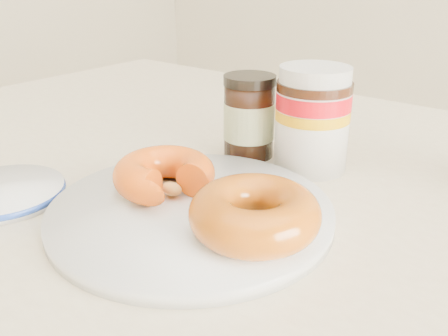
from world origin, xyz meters
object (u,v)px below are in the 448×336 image
Objects in this scene: donut_whole at (255,213)px; donut_bitten at (164,174)px; nutella_jar at (313,115)px; blue_rim_saucer at (3,192)px; dark_jar at (249,117)px; dining_table at (292,282)px; plate at (191,211)px.

donut_bitten is at bearing 173.36° from donut_whole.
nutella_jar is at bearing 54.25° from donut_bitten.
blue_rim_saucer is at bearing -161.88° from donut_whole.
blue_rim_saucer is (-0.12, -0.26, -0.04)m from dark_jar.
nutella_jar is at bearing 8.41° from dark_jar.
plate is (-0.07, -0.07, 0.09)m from dining_table.
dining_table is 0.17m from donut_bitten.
donut_bitten is 0.91× the size of donut_whole.
dark_jar is at bearing 108.09° from plate.
dining_table is at bearing -66.45° from nutella_jar.
plate is at bearing -71.91° from dark_jar.
plate is at bearing -25.53° from donut_bitten.
blue_rim_saucer reaches higher than dining_table.
dining_table is 0.14m from plate.
dark_jar is (-0.12, 0.09, 0.13)m from dining_table.
dining_table is at bearing 16.51° from donut_bitten.
donut_whole is (0.12, -0.01, 0.00)m from donut_bitten.
dark_jar is 0.81× the size of blue_rim_saucer.
dark_jar is at bearing 80.32° from donut_bitten.
nutella_jar is at bearing 81.96° from plate.
donut_bitten is 0.85× the size of nutella_jar.
donut_bitten is at bearing -85.60° from dark_jar.
plate is 2.65× the size of donut_bitten.
donut_bitten is (-0.04, 0.01, 0.02)m from plate.
dining_table is 11.78× the size of nutella_jar.
donut_bitten is (-0.11, -0.07, 0.11)m from dining_table.
plate is 2.66× the size of dark_jar.
nutella_jar is 0.08m from dark_jar.
dining_table is 0.14m from donut_whole.
blue_rim_saucer is at bearing -158.51° from donut_bitten.
donut_whole is at bearing -20.73° from donut_bitten.
plate is at bearing -133.10° from dining_table.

